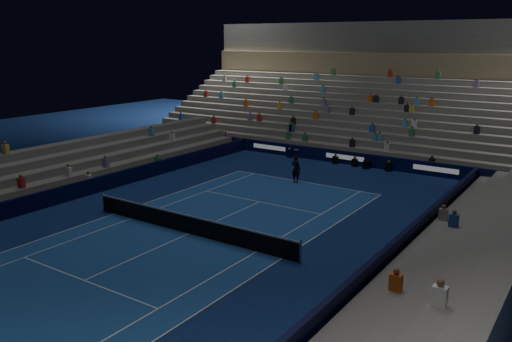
{
  "coord_description": "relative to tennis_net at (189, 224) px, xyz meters",
  "views": [
    {
      "loc": [
        16.69,
        -18.66,
        9.45
      ],
      "look_at": [
        0.0,
        6.0,
        2.0
      ],
      "focal_mm": 36.88,
      "sensor_mm": 36.0,
      "label": 1
    }
  ],
  "objects": [
    {
      "name": "ground",
      "position": [
        0.0,
        0.0,
        -0.5
      ],
      "size": [
        90.0,
        90.0,
        0.0
      ],
      "primitive_type": "plane",
      "color": "navy",
      "rests_on": "ground"
    },
    {
      "name": "sponsor_barrier_east",
      "position": [
        9.7,
        0.0,
        -0.0
      ],
      "size": [
        0.25,
        37.0,
        1.0
      ],
      "primitive_type": "cube",
      "color": "black",
      "rests_on": "ground"
    },
    {
      "name": "tennis_player",
      "position": [
        -0.45,
        11.5,
        0.44
      ],
      "size": [
        0.72,
        0.5,
        1.9
      ],
      "primitive_type": "imported",
      "rotation": [
        0.0,
        0.0,
        3.07
      ],
      "color": "black",
      "rests_on": "ground"
    },
    {
      "name": "grandstand_west",
      "position": [
        -13.17,
        0.0,
        0.41
      ],
      "size": [
        5.0,
        37.0,
        2.5
      ],
      "color": "slate",
      "rests_on": "ground"
    },
    {
      "name": "grandstand_east",
      "position": [
        13.17,
        0.0,
        0.41
      ],
      "size": [
        5.0,
        37.0,
        2.5
      ],
      "color": "slate",
      "rests_on": "ground"
    },
    {
      "name": "court_surface",
      "position": [
        0.0,
        0.0,
        -0.5
      ],
      "size": [
        10.97,
        23.77,
        0.01
      ],
      "primitive_type": "cube",
      "color": "#1A4790",
      "rests_on": "ground"
    },
    {
      "name": "tennis_net",
      "position": [
        0.0,
        0.0,
        0.0
      ],
      "size": [
        12.9,
        0.1,
        1.1
      ],
      "color": "#B2B2B7",
      "rests_on": "ground"
    },
    {
      "name": "sponsor_barrier_west",
      "position": [
        -9.7,
        0.0,
        -0.0
      ],
      "size": [
        0.25,
        37.0,
        1.0
      ],
      "primitive_type": "cube",
      "color": "black",
      "rests_on": "ground"
    },
    {
      "name": "broadcast_camera",
      "position": [
        1.97,
        17.96,
        -0.19
      ],
      "size": [
        0.54,
        0.95,
        0.6
      ],
      "color": "black",
      "rests_on": "ground"
    },
    {
      "name": "sponsor_barrier_far",
      "position": [
        0.0,
        18.5,
        -0.0
      ],
      "size": [
        44.0,
        0.25,
        1.0
      ],
      "primitive_type": "cube",
      "color": "black",
      "rests_on": "ground"
    },
    {
      "name": "grandstand_main",
      "position": [
        0.0,
        27.9,
        2.87
      ],
      "size": [
        44.0,
        15.2,
        11.2
      ],
      "color": "slate",
      "rests_on": "ground"
    }
  ]
}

